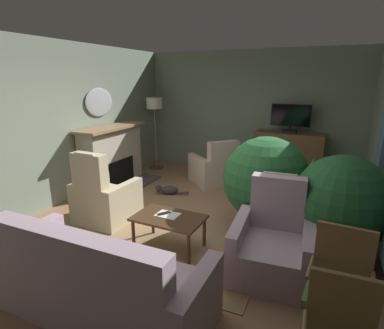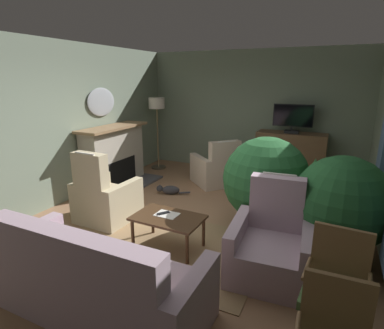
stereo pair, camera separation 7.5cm
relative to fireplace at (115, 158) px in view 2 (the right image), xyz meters
name	(u,v)px [view 2 (the right image)]	position (x,y,z in m)	size (l,w,h in m)	color
ground_plane	(185,234)	(2.24, -1.26, -0.62)	(5.64, 7.57, 0.04)	#936B4C
wall_back	(252,113)	(2.24, 2.27, 0.81)	(5.64, 0.10, 2.82)	gray
wall_left	(48,126)	(-0.33, -1.26, 0.81)	(0.10, 7.57, 2.82)	gray
rug_central	(162,244)	(2.11, -1.68, -0.59)	(2.69, 1.69, 0.01)	#8E704C
fireplace	(115,158)	(0.00, 0.00, 0.00)	(0.88, 1.71, 1.26)	#4C4C51
wall_mirror_oval	(101,102)	(-0.25, 0.00, 1.13)	(0.06, 0.79, 0.56)	#B2B7BF
tv_cabinet	(290,158)	(3.23, 1.92, -0.09)	(1.45, 0.54, 1.06)	#4A3523
television	(293,118)	(3.23, 1.87, 0.78)	(0.81, 0.20, 0.61)	black
coffee_table	(168,220)	(2.24, -1.72, -0.20)	(0.92, 0.59, 0.45)	#422B19
tv_remote	(163,213)	(2.14, -1.68, -0.14)	(0.17, 0.05, 0.02)	black
folded_newspaper	(167,214)	(2.19, -1.67, -0.15)	(0.30, 0.22, 0.01)	silver
sofa_floral	(96,283)	(2.21, -3.05, -0.27)	(2.11, 0.86, 0.98)	#AD93A3
armchair_facing_sofa	(105,199)	(0.93, -1.42, -0.24)	(0.84, 0.83, 1.17)	tan
armchair_near_window	(271,247)	(3.57, -1.69, -0.27)	(0.95, 0.98, 1.10)	#AD93A3
armchair_in_far_corner	(218,169)	(1.90, 1.00, -0.28)	(1.24, 1.24, 1.00)	#C6B29E
side_chair_nearest_door	(336,287)	(4.23, -2.45, -0.06)	(0.53, 0.46, 1.01)	#4C703D
potted_plant_on_hearth_side	(341,204)	(4.24, -1.03, 0.12)	(1.16, 1.16, 1.31)	#99664C
potted_plant_leafy_by_curtain	(313,180)	(3.83, 0.52, -0.10)	(0.61, 0.61, 0.88)	#99664C
potted_plant_small_fern_corner	(266,180)	(3.26, -0.70, 0.18)	(1.22, 1.22, 1.41)	beige
cat	(169,190)	(1.27, 0.00, -0.51)	(0.64, 0.29, 0.19)	#2D2D33
floor_lamp	(157,112)	(0.13, 1.48, 0.80)	(0.38, 0.38, 1.74)	#4C4233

